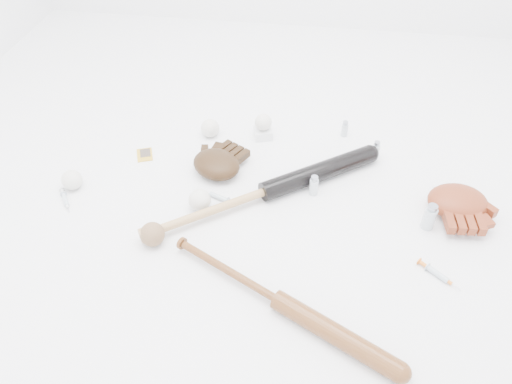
# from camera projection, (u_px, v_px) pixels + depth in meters

# --- Properties ---
(bat_dark) EXTENTS (0.84, 0.64, 0.07)m
(bat_dark) POSITION_uv_depth(u_px,v_px,m) (265.00, 191.00, 1.80)
(bat_dark) COLOR black
(bat_dark) RESTS_ON ground
(bat_wood) EXTENTS (0.75, 0.43, 0.06)m
(bat_wood) POSITION_uv_depth(u_px,v_px,m) (278.00, 300.00, 1.46)
(bat_wood) COLOR brown
(bat_wood) RESTS_ON ground
(glove_dark) EXTENTS (0.31, 0.31, 0.08)m
(glove_dark) POSITION_uv_depth(u_px,v_px,m) (216.00, 164.00, 1.91)
(glove_dark) COLOR black
(glove_dark) RESTS_ON ground
(glove_tan) EXTENTS (0.27, 0.27, 0.09)m
(glove_tan) POSITION_uv_depth(u_px,v_px,m) (458.00, 201.00, 1.75)
(glove_tan) COLOR maroon
(glove_tan) RESTS_ON ground
(trading_card) EXTENTS (0.09, 0.10, 0.00)m
(trading_card) POSITION_uv_depth(u_px,v_px,m) (145.00, 155.00, 2.01)
(trading_card) COLOR gold
(trading_card) RESTS_ON ground
(pedestal) EXTENTS (0.09, 0.09, 0.04)m
(pedestal) POSITION_uv_depth(u_px,v_px,m) (263.00, 133.00, 2.09)
(pedestal) COLOR white
(pedestal) RESTS_ON ground
(baseball_on_pedestal) EXTENTS (0.07, 0.07, 0.07)m
(baseball_on_pedestal) POSITION_uv_depth(u_px,v_px,m) (263.00, 122.00, 2.05)
(baseball_on_pedestal) COLOR silver
(baseball_on_pedestal) RESTS_ON pedestal
(baseball_left) EXTENTS (0.08, 0.08, 0.08)m
(baseball_left) POSITION_uv_depth(u_px,v_px,m) (72.00, 180.00, 1.84)
(baseball_left) COLOR silver
(baseball_left) RESTS_ON ground
(baseball_upper) EXTENTS (0.08, 0.08, 0.08)m
(baseball_upper) POSITION_uv_depth(u_px,v_px,m) (210.00, 128.00, 2.08)
(baseball_upper) COLOR silver
(baseball_upper) RESTS_ON ground
(baseball_mid) EXTENTS (0.08, 0.08, 0.08)m
(baseball_mid) POSITION_uv_depth(u_px,v_px,m) (200.00, 200.00, 1.76)
(baseball_mid) COLOR silver
(baseball_mid) RESTS_ON ground
(baseball_aged) EXTENTS (0.08, 0.08, 0.08)m
(baseball_aged) POSITION_uv_depth(u_px,v_px,m) (152.00, 234.00, 1.64)
(baseball_aged) COLOR brown
(baseball_aged) RESTS_ON ground
(syringe_0) EXTENTS (0.10, 0.13, 0.02)m
(syringe_0) POSITION_uv_depth(u_px,v_px,m) (65.00, 200.00, 1.81)
(syringe_0) COLOR #ADBCC6
(syringe_0) RESTS_ON ground
(syringe_1) EXTENTS (0.16, 0.09, 0.02)m
(syringe_1) POSITION_uv_depth(u_px,v_px,m) (219.00, 197.00, 1.81)
(syringe_1) COLOR #ADBCC6
(syringe_1) RESTS_ON ground
(syringe_2) EXTENTS (0.14, 0.11, 0.02)m
(syringe_2) POSITION_uv_depth(u_px,v_px,m) (310.00, 177.00, 1.90)
(syringe_2) COLOR #ADBCC6
(syringe_2) RESTS_ON ground
(syringe_3) EXTENTS (0.15, 0.13, 0.02)m
(syringe_3) POSITION_uv_depth(u_px,v_px,m) (438.00, 274.00, 1.56)
(syringe_3) COLOR #ADBCC6
(syringe_3) RESTS_ON ground
(syringe_4) EXTENTS (0.15, 0.03, 0.02)m
(syringe_4) POSITION_uv_depth(u_px,v_px,m) (453.00, 189.00, 1.85)
(syringe_4) COLOR #ADBCC6
(syringe_4) RESTS_ON ground
(vial_0) EXTENTS (0.03, 0.03, 0.07)m
(vial_0) POSITION_uv_depth(u_px,v_px,m) (345.00, 129.00, 2.09)
(vial_0) COLOR silver
(vial_0) RESTS_ON ground
(vial_1) EXTENTS (0.03, 0.03, 0.07)m
(vial_1) POSITION_uv_depth(u_px,v_px,m) (376.00, 149.00, 1.98)
(vial_1) COLOR silver
(vial_1) RESTS_ON ground
(vial_2) EXTENTS (0.03, 0.03, 0.08)m
(vial_2) POSITION_uv_depth(u_px,v_px,m) (314.00, 185.00, 1.82)
(vial_2) COLOR silver
(vial_2) RESTS_ON ground
(vial_3) EXTENTS (0.04, 0.04, 0.10)m
(vial_3) POSITION_uv_depth(u_px,v_px,m) (430.00, 217.00, 1.69)
(vial_3) COLOR silver
(vial_3) RESTS_ON ground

